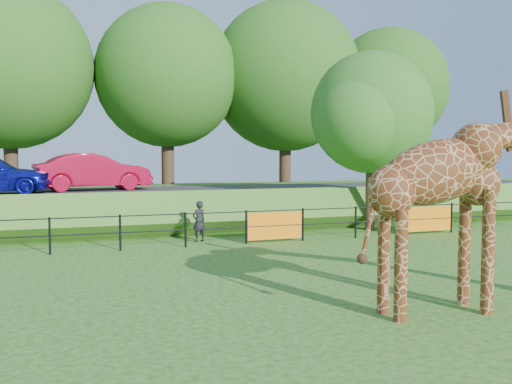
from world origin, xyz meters
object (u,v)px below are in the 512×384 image
giraffe (484,213)px  car_red (93,172)px  visitor (199,221)px  tree_east (373,118)px

giraffe → car_red: (-6.25, 15.43, 0.34)m
giraffe → car_red: size_ratio=1.12×
giraffe → visitor: giraffe is taller
car_red → tree_east: bearing=-126.1°
visitor → tree_east: size_ratio=0.20×
giraffe → car_red: giraffe is taller
car_red → visitor: size_ratio=3.36×
visitor → tree_east: bearing=164.4°
giraffe → visitor: 10.28m
giraffe → tree_east: tree_east is taller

